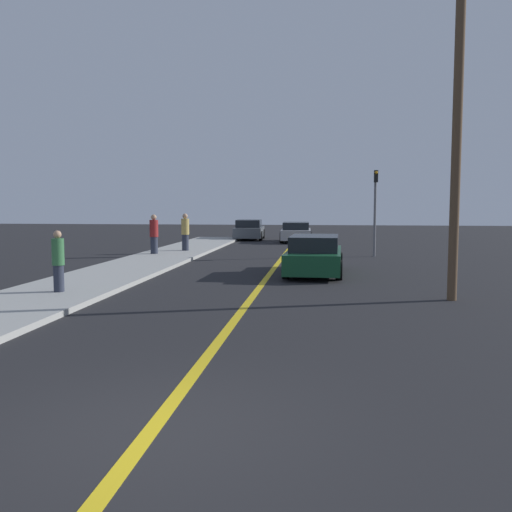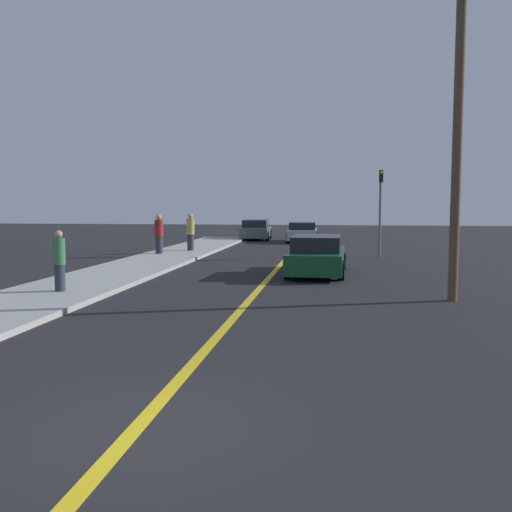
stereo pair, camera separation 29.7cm
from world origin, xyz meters
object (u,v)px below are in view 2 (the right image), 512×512
at_px(car_far_distant, 256,230).
at_px(traffic_light, 380,204).
at_px(utility_pole, 457,146).
at_px(pedestrian_near_curb, 59,261).
at_px(pedestrian_far_standing, 190,232).
at_px(car_near_right_lane, 317,256).
at_px(car_ahead_center, 303,232).
at_px(pedestrian_mid_group, 159,234).

relative_size(car_far_distant, traffic_light, 1.09).
distance_m(traffic_light, utility_pole, 12.08).
bearing_deg(traffic_light, pedestrian_near_curb, -126.43).
bearing_deg(pedestrian_far_standing, car_far_distant, 81.01).
bearing_deg(car_near_right_lane, car_far_distant, 106.01).
height_order(car_ahead_center, traffic_light, traffic_light).
xyz_separation_m(pedestrian_near_curb, pedestrian_mid_group, (-0.86, 11.44, 0.10)).
bearing_deg(utility_pole, pedestrian_far_standing, 128.36).
xyz_separation_m(pedestrian_far_standing, utility_pole, (10.08, -12.74, 2.84)).
bearing_deg(car_far_distant, pedestrian_far_standing, -101.59).
relative_size(pedestrian_mid_group, pedestrian_far_standing, 0.99).
xyz_separation_m(pedestrian_near_curb, traffic_light, (9.32, 12.63, 1.50)).
bearing_deg(car_far_distant, pedestrian_near_curb, -97.04).
distance_m(car_far_distant, utility_pole, 25.47).
xyz_separation_m(car_ahead_center, pedestrian_near_curb, (-5.22, -22.31, 0.32)).
height_order(car_far_distant, pedestrian_far_standing, pedestrian_far_standing).
xyz_separation_m(pedestrian_far_standing, traffic_light, (9.18, -0.78, 1.39)).
distance_m(car_ahead_center, pedestrian_far_standing, 10.26).
distance_m(car_ahead_center, car_far_distant, 3.99).
height_order(car_near_right_lane, pedestrian_mid_group, pedestrian_mid_group).
distance_m(pedestrian_far_standing, traffic_light, 9.31).
xyz_separation_m(car_near_right_lane, car_ahead_center, (-1.42, 16.65, -0.03)).
distance_m(car_far_distant, pedestrian_far_standing, 11.26).
bearing_deg(car_far_distant, car_near_right_lane, -78.49).
relative_size(pedestrian_near_curb, pedestrian_mid_group, 0.89).
bearing_deg(pedestrian_far_standing, pedestrian_near_curb, -90.61).
bearing_deg(traffic_light, utility_pole, -85.67).
distance_m(pedestrian_mid_group, pedestrian_far_standing, 2.20).
distance_m(car_far_distant, traffic_light, 14.13).
height_order(car_near_right_lane, car_ahead_center, car_near_right_lane).
bearing_deg(pedestrian_near_curb, pedestrian_mid_group, 94.30).
height_order(pedestrian_near_curb, utility_pole, utility_pole).
xyz_separation_m(car_ahead_center, car_far_distant, (-3.32, 2.21, 0.03)).
xyz_separation_m(traffic_light, utility_pole, (0.91, -11.96, 1.44)).
relative_size(car_near_right_lane, traffic_light, 1.19).
bearing_deg(car_near_right_lane, utility_pole, -52.46).
height_order(car_far_distant, pedestrian_near_curb, pedestrian_near_curb).
height_order(car_ahead_center, pedestrian_mid_group, pedestrian_mid_group).
relative_size(car_near_right_lane, pedestrian_near_curb, 2.93).
relative_size(pedestrian_mid_group, traffic_light, 0.46).
height_order(car_near_right_lane, pedestrian_far_standing, pedestrian_far_standing).
xyz_separation_m(car_near_right_lane, traffic_light, (2.67, 6.97, 1.79)).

